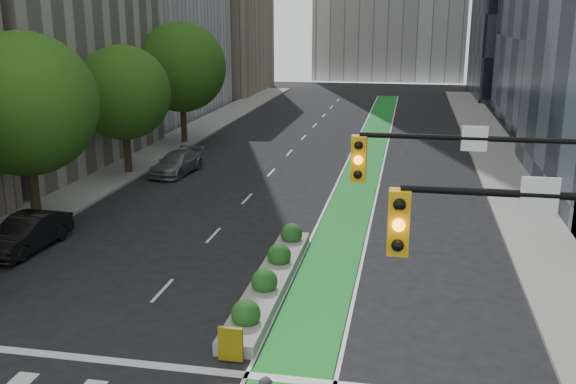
% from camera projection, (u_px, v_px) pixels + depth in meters
% --- Properties ---
extents(sidewalk_left, '(3.60, 90.00, 0.15)m').
position_uv_depth(sidewalk_left, '(137.00, 162.00, 42.26)').
color(sidewalk_left, gray).
rests_on(sidewalk_left, ground).
extents(sidewalk_right, '(3.60, 90.00, 0.15)m').
position_uv_depth(sidewalk_right, '(510.00, 178.00, 37.97)').
color(sidewalk_right, gray).
rests_on(sidewalk_right, ground).
extents(bike_lane_paint, '(2.20, 70.00, 0.01)m').
position_uv_depth(bike_lane_paint, '(367.00, 156.00, 44.32)').
color(bike_lane_paint, '#188427').
rests_on(bike_lane_paint, ground).
extents(tree_mid, '(6.40, 6.40, 8.78)m').
position_uv_depth(tree_mid, '(25.00, 104.00, 28.35)').
color(tree_mid, black).
rests_on(tree_mid, ground).
extents(tree_midfar, '(5.60, 5.60, 7.76)m').
position_uv_depth(tree_midfar, '(124.00, 93.00, 37.98)').
color(tree_midfar, black).
rests_on(tree_midfar, ground).
extents(tree_far, '(6.60, 6.60, 9.00)m').
position_uv_depth(tree_far, '(181.00, 67.00, 47.25)').
color(tree_far, black).
rests_on(tree_far, ground).
extents(signal_right, '(5.82, 0.51, 7.20)m').
position_uv_depth(signal_right, '(538.00, 231.00, 14.05)').
color(signal_right, black).
rests_on(signal_right, ground).
extents(median_planter, '(1.20, 10.26, 1.10)m').
position_uv_depth(median_planter, '(271.00, 277.00, 22.81)').
color(median_planter, gray).
rests_on(median_planter, ground).
extents(parked_car_left_mid, '(1.79, 4.52, 1.46)m').
position_uv_depth(parked_car_left_mid, '(27.00, 233.00, 26.34)').
color(parked_car_left_mid, black).
rests_on(parked_car_left_mid, ground).
extents(parked_car_left_far, '(2.38, 4.83, 1.35)m').
position_uv_depth(parked_car_left_far, '(177.00, 163.00, 39.20)').
color(parked_car_left_far, slate).
rests_on(parked_car_left_far, ground).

